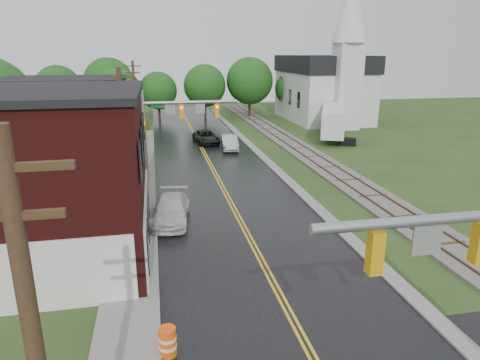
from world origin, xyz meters
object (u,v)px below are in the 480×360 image
object	(u,v)px
tree_left_c	(62,108)
tree_left_e	(118,98)
church	(326,81)
semi_trailer	(333,120)
construction_barrel	(168,342)
pickup_white	(171,210)
utility_pole_c	(135,100)
suv_dark	(206,137)
traffic_signal_far	(172,119)
utility_pole_b	(123,136)
sedan_silver	(229,143)

from	to	relation	value
tree_left_c	tree_left_e	xyz separation A→B (m)	(5.00, 6.00, 0.30)
tree_left_c	church	bearing A→B (deg)	22.24
semi_trailer	tree_left_e	bearing A→B (deg)	169.08
tree_left_e	construction_barrel	distance (m)	39.96
pickup_white	semi_trailer	size ratio (longest dim) A/B	0.46
church	construction_barrel	distance (m)	53.71
utility_pole_c	semi_trailer	distance (m)	23.04
utility_pole_c	tree_left_c	distance (m)	8.16
suv_dark	construction_barrel	world-z (taller)	suv_dark
traffic_signal_far	suv_dark	bearing A→B (deg)	73.07
utility_pole_b	semi_trailer	bearing A→B (deg)	40.08
church	utility_pole_c	size ratio (longest dim) A/B	2.22
sedan_silver	semi_trailer	distance (m)	13.71
traffic_signal_far	tree_left_e	bearing A→B (deg)	105.89
semi_trailer	traffic_signal_far	bearing A→B (deg)	-143.93
tree_left_c	construction_barrel	size ratio (longest dim) A/B	7.26
suv_dark	semi_trailer	distance (m)	15.19
tree_left_e	pickup_white	size ratio (longest dim) A/B	1.58
construction_barrel	sedan_silver	bearing A→B (deg)	76.25
church	tree_left_e	xyz separation A→B (m)	(-28.85, -7.84, -1.02)
traffic_signal_far	tree_left_c	bearing A→B (deg)	128.82
pickup_white	utility_pole_c	bearing A→B (deg)	103.48
utility_pole_c	tree_left_e	bearing A→B (deg)	137.16
utility_pole_c	sedan_silver	xyz separation A→B (m)	(9.61, -6.63, -3.97)
tree_left_c	sedan_silver	bearing A→B (deg)	-8.63
sedan_silver	pickup_white	distance (m)	20.10
pickup_white	semi_trailer	bearing A→B (deg)	55.94
traffic_signal_far	suv_dark	size ratio (longest dim) A/B	1.44
suv_dark	sedan_silver	distance (m)	4.17
traffic_signal_far	tree_left_e	distance (m)	19.65
sedan_silver	pickup_white	xyz separation A→B (m)	(-6.93, -18.87, -0.00)
construction_barrel	tree_left_e	bearing A→B (deg)	95.89
utility_pole_b	utility_pole_c	size ratio (longest dim) A/B	1.00
tree_left_c	semi_trailer	bearing A→B (deg)	2.35
utility_pole_b	sedan_silver	xyz separation A→B (m)	(9.61, 15.37, -3.97)
sedan_silver	construction_barrel	size ratio (longest dim) A/B	4.34
tree_left_e	suv_dark	world-z (taller)	tree_left_e
tree_left_e	traffic_signal_far	bearing A→B (deg)	-74.11
tree_left_c	sedan_silver	world-z (taller)	tree_left_c
construction_barrel	church	bearing A→B (deg)	62.39
utility_pole_c	pickup_white	distance (m)	25.94
traffic_signal_far	pickup_white	world-z (taller)	traffic_signal_far
utility_pole_b	pickup_white	xyz separation A→B (m)	(2.68, -3.50, -3.97)
sedan_silver	construction_barrel	xyz separation A→B (m)	(-7.58, -30.99, -0.23)
suv_dark	sedan_silver	size ratio (longest dim) A/B	1.11
tree_left_e	sedan_silver	bearing A→B (deg)	-36.19
utility_pole_c	church	bearing A→B (deg)	19.97
church	pickup_white	world-z (taller)	church
sedan_silver	semi_trailer	bearing A→B (deg)	20.87
utility_pole_b	suv_dark	xyz separation A→B (m)	(7.60, 19.02, -4.01)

